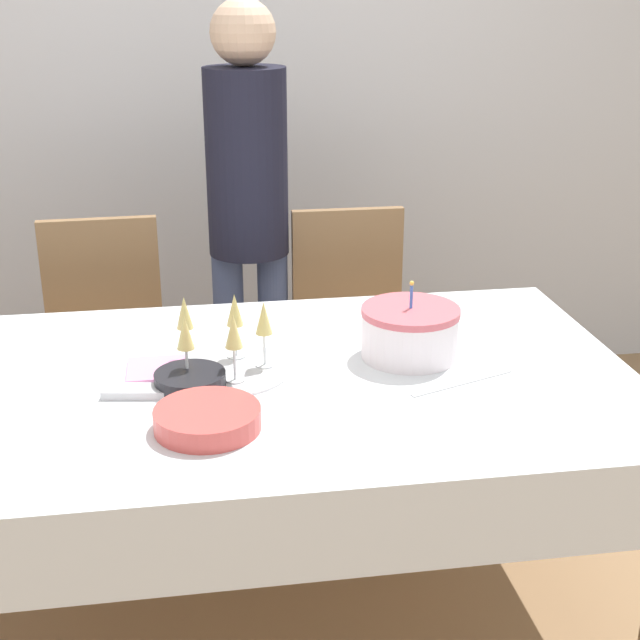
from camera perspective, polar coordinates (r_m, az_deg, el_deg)
ground_plane at (r=2.65m, az=-3.97°, el=-19.09°), size 12.00×12.00×0.00m
wall_back at (r=3.75m, az=-6.97°, el=15.37°), size 8.00×0.05×2.70m
dining_table at (r=2.28m, az=-4.40°, el=-5.98°), size 1.94×1.11×0.78m
dining_chair_far_left at (r=3.15m, az=-13.54°, el=-1.79°), size 0.43×0.43×0.95m
dining_chair_far_right at (r=3.19m, az=2.07°, el=-0.90°), size 0.42×0.42×0.95m
birthday_cake at (r=2.34m, az=5.78°, el=-0.78°), size 0.26×0.26×0.21m
champagne_tray at (r=2.25m, az=-6.19°, el=-1.48°), size 0.33×0.33×0.18m
plate_stack_main at (r=1.99m, az=-7.22°, el=-6.29°), size 0.24×0.24×0.05m
plate_stack_dessert at (r=2.19m, az=-8.31°, el=-3.86°), size 0.17×0.17×0.04m
cake_knife at (r=2.22m, az=9.08°, el=-3.99°), size 0.29×0.12×0.00m
fork_pile at (r=2.18m, az=-11.52°, el=-4.51°), size 0.18×0.09×0.02m
napkin_pile at (r=2.30m, az=-10.38°, el=-3.13°), size 0.15×0.15×0.01m
person_standing at (r=3.12m, az=-4.64°, el=7.82°), size 0.28×0.28×1.66m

